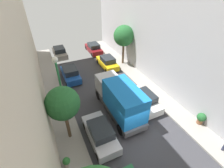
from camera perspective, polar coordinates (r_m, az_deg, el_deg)
name	(u,v)px	position (r m, az deg, el deg)	size (l,w,h in m)	color
ground	(137,139)	(13.90, 8.99, -18.55)	(32.00, 32.00, 0.00)	#38383D
sidewalk_left	(77,164)	(12.77, -12.38, -25.88)	(2.00, 44.00, 0.15)	gray
sidewalk_right	(184,118)	(16.44, 24.08, -11.04)	(2.00, 44.00, 0.15)	gray
parked_car_left_3	(100,133)	(13.19, -4.14, -16.97)	(1.78, 4.20, 1.57)	silver
parked_car_left_4	(70,74)	(20.71, -14.48, 3.55)	(1.78, 4.20, 1.57)	#194799
parked_car_left_5	(60,52)	(27.14, -18.00, 10.59)	(1.78, 4.20, 1.57)	gray
parked_car_right_2	(144,100)	(16.29, 11.20, -5.45)	(1.78, 4.20, 1.57)	white
parked_car_right_3	(107,62)	(22.75, -1.65, 7.66)	(1.78, 4.20, 1.57)	gold
parked_car_right_4	(94,48)	(27.54, -6.51, 12.42)	(1.78, 4.20, 1.57)	maroon
delivery_truck	(120,98)	(14.49, 2.69, -5.09)	(2.26, 6.60, 3.38)	#4C4C51
street_tree_1	(124,36)	(22.37, 4.21, 16.58)	(2.76, 2.76, 5.40)	brown
street_tree_2	(63,104)	(11.68, -17.04, -6.62)	(2.41, 2.41, 4.71)	brown
potted_plant_0	(67,162)	(12.42, -15.79, -24.93)	(0.51, 0.51, 0.75)	#B2A899
potted_plant_1	(201,118)	(16.07, 29.00, -10.45)	(0.74, 0.74, 1.10)	brown
lamp_post	(60,82)	(13.12, -17.97, 0.73)	(0.44, 0.44, 6.05)	#26723F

